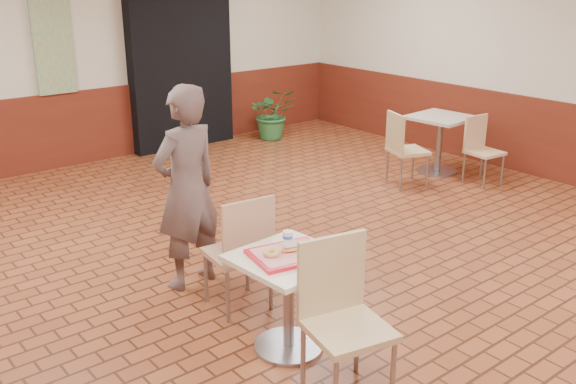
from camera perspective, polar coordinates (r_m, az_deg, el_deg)
room_shell at (r=5.00m, az=6.80°, el=7.04°), size 8.01×10.01×3.01m
wainscot_band at (r=5.30m, az=6.38°, el=-3.57°), size 8.00×10.00×1.00m
corridor_doorway at (r=9.64m, az=-9.45°, el=10.39°), size 1.60×0.22×2.20m
promo_poster at (r=8.89m, az=-20.14°, el=12.02°), size 0.50×0.03×1.20m
main_table at (r=4.44m, az=0.06°, el=-8.47°), size 0.68×0.68×0.71m
chair_main_front at (r=4.00m, az=4.76°, el=-10.48°), size 0.56×0.56×1.02m
chair_main_back at (r=4.93m, az=-4.12°, el=-4.95°), size 0.49×0.49×0.95m
customer at (r=5.28m, az=-8.99°, el=0.31°), size 0.67×0.49×1.71m
serving_tray at (r=4.33m, az=0.06°, el=-5.56°), size 0.50×0.39×0.03m
ring_donut at (r=4.27m, az=-1.48°, el=-5.44°), size 0.12×0.12×0.04m
long_john_donut at (r=4.33m, az=0.38°, el=-5.01°), size 0.17×0.10×0.05m
paper_cup at (r=4.45m, az=-0.02°, el=-4.02°), size 0.07×0.07×0.09m
second_table at (r=8.58m, az=13.33°, el=4.99°), size 0.71×0.71×0.75m
chair_second_left at (r=7.94m, az=10.16°, el=4.11°), size 0.54×0.54×0.91m
chair_second_front at (r=8.33m, az=16.76°, el=3.96°), size 0.42×0.42×0.83m
potted_plant at (r=10.09m, az=-1.37°, el=7.00°), size 0.91×0.86×0.80m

